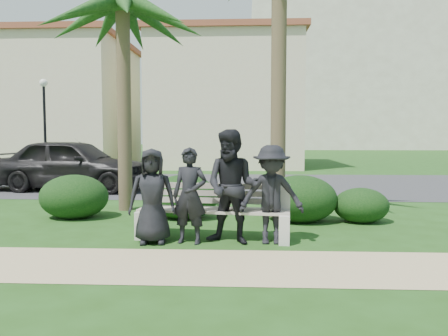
% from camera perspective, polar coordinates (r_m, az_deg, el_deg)
% --- Properties ---
extents(ground, '(160.00, 160.00, 0.00)m').
position_cam_1_polar(ground, '(7.66, 2.05, -8.80)').
color(ground, '#1F4313').
rests_on(ground, ground).
extents(footpath, '(30.00, 1.60, 0.01)m').
position_cam_1_polar(footpath, '(5.92, 1.83, -12.72)').
color(footpath, tan).
rests_on(footpath, ground).
extents(asphalt_street, '(160.00, 8.00, 0.01)m').
position_cam_1_polar(asphalt_street, '(15.56, 2.42, -2.15)').
color(asphalt_street, '#2D2D30').
rests_on(asphalt_street, ground).
extents(stucco_bldg_left, '(10.40, 8.40, 7.30)m').
position_cam_1_polar(stucco_bldg_left, '(28.26, -22.80, 7.83)').
color(stucco_bldg_left, beige).
rests_on(stucco_bldg_left, ground).
extents(stucco_bldg_right, '(8.40, 8.40, 7.30)m').
position_cam_1_polar(stucco_bldg_right, '(25.56, 0.31, 8.57)').
color(stucco_bldg_right, beige).
rests_on(stucco_bldg_right, ground).
extents(hotel_tower, '(26.00, 18.00, 37.30)m').
position_cam_1_polar(hotel_tower, '(65.05, 15.56, 14.41)').
color(hotel_tower, beige).
rests_on(hotel_tower, ground).
extents(street_lamp, '(0.36, 0.36, 4.29)m').
position_cam_1_polar(street_lamp, '(21.52, -22.41, 7.15)').
color(street_lamp, black).
rests_on(street_lamp, ground).
extents(park_bench, '(2.60, 0.85, 0.89)m').
position_cam_1_polar(park_bench, '(7.36, -1.42, -6.14)').
color(park_bench, gray).
rests_on(park_bench, ground).
extents(man_a, '(0.80, 0.58, 1.53)m').
position_cam_1_polar(man_a, '(7.09, -9.36, -3.64)').
color(man_a, black).
rests_on(man_a, ground).
extents(man_b, '(0.62, 0.46, 1.54)m').
position_cam_1_polar(man_b, '(7.01, -4.49, -3.62)').
color(man_b, black).
rests_on(man_b, ground).
extents(man_c, '(1.05, 0.92, 1.83)m').
position_cam_1_polar(man_c, '(6.96, 1.09, -2.46)').
color(man_c, black).
rests_on(man_c, ground).
extents(man_d, '(1.03, 0.60, 1.58)m').
position_cam_1_polar(man_d, '(7.01, 6.22, -3.47)').
color(man_d, black).
rests_on(man_d, ground).
extents(hedge_a, '(1.44, 1.19, 0.94)m').
position_cam_1_polar(hedge_a, '(9.74, -19.00, -3.41)').
color(hedge_a, black).
rests_on(hedge_a, ground).
extents(hedge_b, '(1.44, 1.19, 0.94)m').
position_cam_1_polar(hedge_b, '(9.23, -5.27, -3.61)').
color(hedge_b, black).
rests_on(hedge_b, ground).
extents(hedge_d, '(1.49, 1.23, 0.97)m').
position_cam_1_polar(hedge_d, '(8.95, 9.93, -3.81)').
color(hedge_d, black).
rests_on(hedge_d, ground).
extents(hedge_e, '(1.16, 0.96, 0.76)m').
position_cam_1_polar(hedge_e, '(9.05, 8.88, -4.38)').
color(hedge_e, black).
rests_on(hedge_e, ground).
extents(hedge_f, '(1.09, 0.90, 0.71)m').
position_cam_1_polar(hedge_f, '(9.18, 17.47, -4.55)').
color(hedge_f, black).
rests_on(hedge_f, ground).
extents(palm_left, '(3.00, 3.00, 5.67)m').
position_cam_1_polar(palm_left, '(10.77, -13.13, 20.13)').
color(palm_left, brown).
rests_on(palm_left, ground).
extents(car_a, '(5.01, 2.42, 1.65)m').
position_cam_1_polar(car_a, '(14.59, -19.08, 0.45)').
color(car_a, black).
rests_on(car_a, ground).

